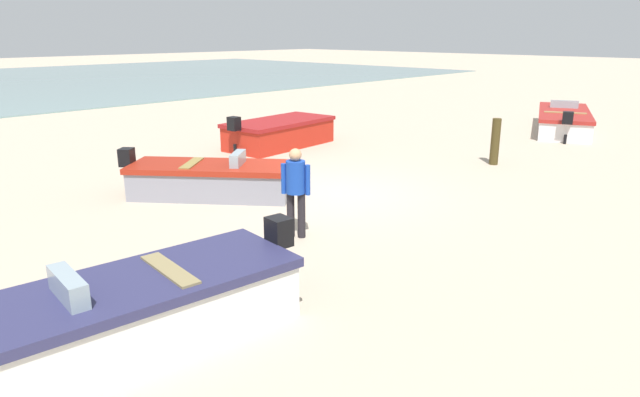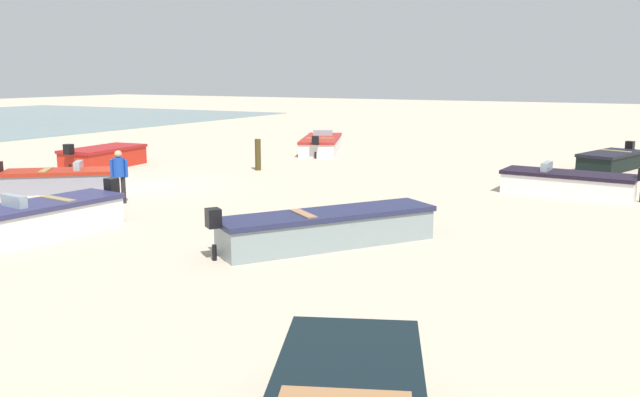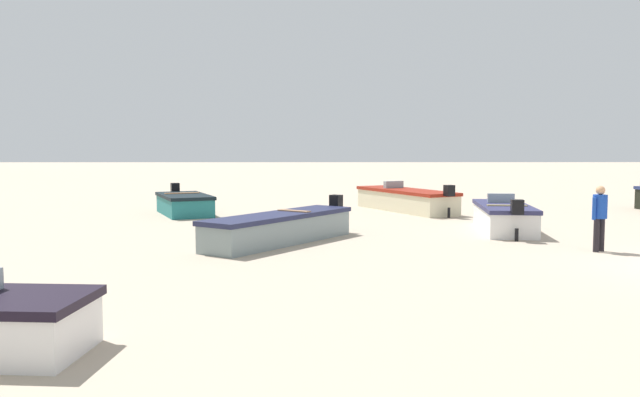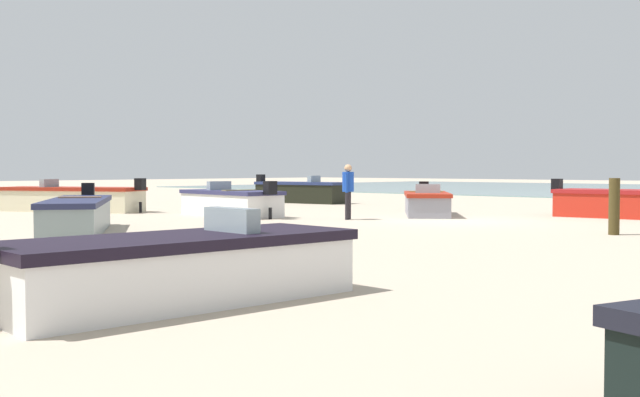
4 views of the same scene
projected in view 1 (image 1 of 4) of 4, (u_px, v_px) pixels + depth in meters
The scene contains 7 objects.
ground_plane at pixel (328, 194), 12.82m from camera, with size 160.00×160.00×0.00m, color #B7A48D.
boat_grey_0 at pixel (211, 179), 12.51m from camera, with size 3.28×3.66×1.06m.
boat_white_4 at pixel (135, 312), 6.52m from camera, with size 4.27×1.88×1.13m.
boat_white_7 at pixel (563, 120), 20.85m from camera, with size 5.56×3.63×1.06m.
boat_red_8 at pixel (279, 133), 17.98m from camera, with size 4.00×2.06×1.17m.
mooring_post_near_water at pixel (495, 142), 15.46m from camera, with size 0.24×0.24×1.28m, color #423619.
beach_walker_foreground at pixel (296, 186), 9.85m from camera, with size 0.47×0.50×1.62m.
Camera 1 is at (9.06, 8.34, 3.55)m, focal length 31.47 mm.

